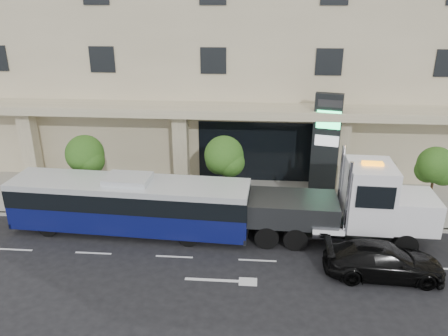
# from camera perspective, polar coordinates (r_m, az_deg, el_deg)

# --- Properties ---
(ground) EXTENTS (120.00, 120.00, 0.00)m
(ground) POSITION_cam_1_polar(r_m,az_deg,el_deg) (22.50, 4.41, -9.85)
(ground) COLOR black
(ground) RESTS_ON ground
(sidewalk) EXTENTS (120.00, 6.00, 0.15)m
(sidewalk) POSITION_cam_1_polar(r_m,az_deg,el_deg) (26.86, 4.50, -4.16)
(sidewalk) COLOR gray
(sidewalk) RESTS_ON ground
(curb) EXTENTS (120.00, 0.30, 0.15)m
(curb) POSITION_cam_1_polar(r_m,az_deg,el_deg) (24.19, 4.46, -7.23)
(curb) COLOR gray
(curb) RESTS_ON ground
(convention_center) EXTENTS (60.00, 17.60, 20.00)m
(convention_center) POSITION_cam_1_polar(r_m,az_deg,el_deg) (34.68, 5.11, 18.63)
(convention_center) COLOR tan
(convention_center) RESTS_ON ground
(tree_left) EXTENTS (2.27, 2.20, 4.22)m
(tree_left) POSITION_cam_1_polar(r_m,az_deg,el_deg) (26.26, -17.63, 1.42)
(tree_left) COLOR #422B19
(tree_left) RESTS_ON sidewalk
(tree_mid) EXTENTS (2.28, 2.20, 4.38)m
(tree_mid) POSITION_cam_1_polar(r_m,az_deg,el_deg) (24.38, 0.05, 1.31)
(tree_mid) COLOR #422B19
(tree_mid) RESTS_ON sidewalk
(tree_right) EXTENTS (2.10, 2.00, 4.04)m
(tree_right) POSITION_cam_1_polar(r_m,az_deg,el_deg) (26.26, 25.94, 0.03)
(tree_right) COLOR #422B19
(tree_right) RESTS_ON sidewalk
(city_bus) EXTENTS (12.56, 3.26, 3.15)m
(city_bus) POSITION_cam_1_polar(r_m,az_deg,el_deg) (23.37, -12.19, -4.56)
(city_bus) COLOR black
(city_bus) RESTS_ON ground
(tow_truck) EXTENTS (10.47, 2.90, 4.76)m
(tow_truck) POSITION_cam_1_polar(r_m,az_deg,el_deg) (22.62, 15.85, -4.84)
(tow_truck) COLOR #2D3033
(tow_truck) RESTS_ON ground
(black_sedan) EXTENTS (5.28, 2.24, 1.52)m
(black_sedan) POSITION_cam_1_polar(r_m,az_deg,el_deg) (21.01, 20.13, -11.30)
(black_sedan) COLOR black
(black_sedan) RESTS_ON ground
(signage_pylon) EXTENTS (1.67, 0.94, 6.37)m
(signage_pylon) POSITION_cam_1_polar(r_m,az_deg,el_deg) (26.80, 13.11, 2.90)
(signage_pylon) COLOR black
(signage_pylon) RESTS_ON sidewalk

